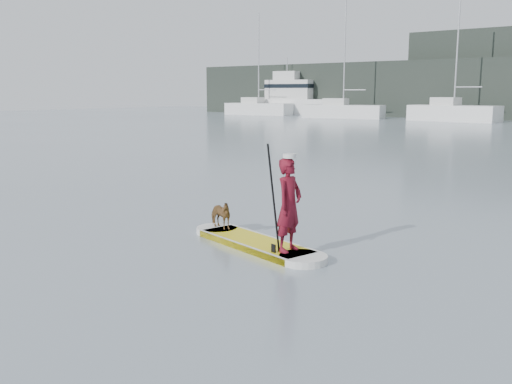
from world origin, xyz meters
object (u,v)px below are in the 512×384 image
Objects in this scene: paddler at (289,205)px; sailboat_c at (453,112)px; motor_yacht_b at (295,99)px; dog at (219,214)px; sailboat_b at (343,110)px; paddleboard at (256,243)px; sailboat_a at (258,108)px.

sailboat_c is (-13.32, 46.03, -0.03)m from paddler.
sailboat_c is at bearing -19.26° from motor_yacht_b.
sailboat_b is (-22.71, 44.92, 0.46)m from dog.
motor_yacht_b reaches higher than paddler.
sailboat_c is at bearing 24.82° from dog.
paddleboard is at bearing -73.24° from sailboat_b.
sailboat_a is 0.99× the size of sailboat_c.
sailboat_c is (-12.46, 45.82, 0.81)m from paddleboard.
sailboat_c is (23.34, -0.36, 0.05)m from sailboat_a.
sailboat_a is 0.94× the size of sailboat_b.
paddler is 60.20m from motor_yacht_b.
sailboat_a is (-34.68, 45.90, 0.42)m from dog.
sailboat_a is at bearing 141.46° from paddleboard.
sailboat_a is at bearing 164.25° from sailboat_b.
motor_yacht_b is (2.91, 3.46, 1.09)m from sailboat_a.
dog is at bearing 73.89° from paddler.
sailboat_b is at bearing -172.28° from sailboat_c.
dog is at bearing -60.19° from sailboat_a.
sailboat_b is 10.15m from motor_yacht_b.
motor_yacht_b is (-33.75, 49.84, 1.00)m from paddler.
motor_yacht_b is (-20.43, 3.81, 1.03)m from sailboat_c.
sailboat_a is at bearing -176.33° from sailboat_c.
dog is 0.05× the size of sailboat_b.
sailboat_b reaches higher than paddler.
paddler is at bearing -69.31° from sailboat_c.
dog is 46.94m from sailboat_c.
sailboat_a reaches higher than dog.
sailboat_b is (-23.83, 45.19, 0.80)m from paddleboard.
sailboat_c reaches higher than paddleboard.
motor_yacht_b reaches higher than paddleboard.
paddleboard is 1.22m from paddler.
dog is 0.06× the size of sailboat_c.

